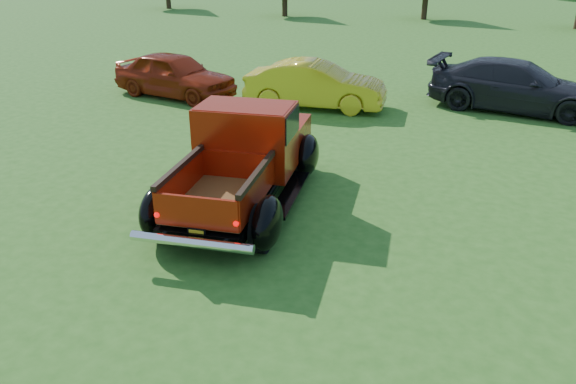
% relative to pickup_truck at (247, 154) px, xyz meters
% --- Properties ---
extents(ground, '(120.00, 120.00, 0.00)m').
position_rel_pickup_truck_xyz_m(ground, '(0.98, -1.57, -0.88)').
color(ground, '#2C5C1A').
rests_on(ground, ground).
extents(pickup_truck, '(3.02, 5.23, 1.85)m').
position_rel_pickup_truck_xyz_m(pickup_truck, '(0.00, 0.00, 0.00)').
color(pickup_truck, black).
rests_on(pickup_truck, ground).
extents(show_car_red, '(4.33, 2.19, 1.41)m').
position_rel_pickup_truck_xyz_m(show_car_red, '(-5.71, 6.14, -0.17)').
color(show_car_red, maroon).
rests_on(show_car_red, ground).
extents(show_car_yellow, '(4.34, 2.03, 1.38)m').
position_rel_pickup_truck_xyz_m(show_car_yellow, '(-1.08, 6.67, -0.19)').
color(show_car_yellow, gold).
rests_on(show_car_yellow, ground).
extents(show_car_grey, '(5.21, 2.56, 1.46)m').
position_rel_pickup_truck_xyz_m(show_car_grey, '(4.48, 8.69, -0.15)').
color(show_car_grey, black).
rests_on(show_car_grey, ground).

